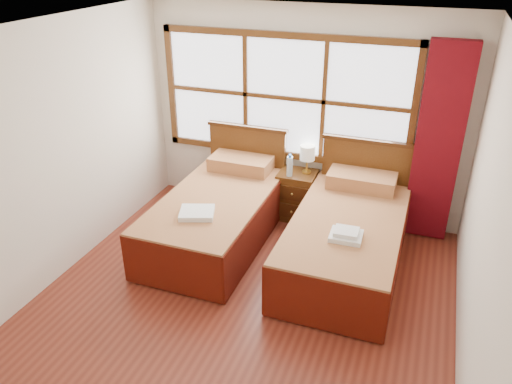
% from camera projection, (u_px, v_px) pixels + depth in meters
% --- Properties ---
extents(floor, '(4.50, 4.50, 0.00)m').
position_uv_depth(floor, '(237.00, 311.00, 4.84)').
color(floor, maroon).
rests_on(floor, ground).
extents(ceiling, '(4.50, 4.50, 0.00)m').
position_uv_depth(ceiling, '(231.00, 35.00, 3.66)').
color(ceiling, white).
rests_on(ceiling, wall_back).
extents(wall_back, '(4.00, 0.00, 4.00)m').
position_uv_depth(wall_back, '(304.00, 115.00, 6.14)').
color(wall_back, silver).
rests_on(wall_back, floor).
extents(wall_left, '(0.00, 4.50, 4.50)m').
position_uv_depth(wall_left, '(45.00, 160.00, 4.87)').
color(wall_left, silver).
rests_on(wall_left, floor).
extents(wall_right, '(0.00, 4.50, 4.50)m').
position_uv_depth(wall_right, '(488.00, 235.00, 3.64)').
color(wall_right, silver).
rests_on(wall_right, floor).
extents(window, '(3.16, 0.06, 1.56)m').
position_uv_depth(window, '(284.00, 98.00, 6.09)').
color(window, white).
rests_on(window, wall_back).
extents(curtain, '(0.50, 0.16, 2.30)m').
position_uv_depth(curtain, '(438.00, 145.00, 5.59)').
color(curtain, maroon).
rests_on(curtain, wall_back).
extents(bed_left, '(1.14, 2.20, 1.11)m').
position_uv_depth(bed_left, '(219.00, 212.00, 5.91)').
color(bed_left, '#44240E').
rests_on(bed_left, floor).
extents(bed_right, '(1.15, 2.24, 1.12)m').
position_uv_depth(bed_right, '(348.00, 236.00, 5.43)').
color(bed_right, '#44240E').
rests_on(bed_right, floor).
extents(nightstand, '(0.47, 0.46, 0.62)m').
position_uv_depth(nightstand, '(297.00, 195.00, 6.36)').
color(nightstand, '#552F12').
rests_on(nightstand, floor).
extents(towels_left, '(0.44, 0.42, 0.06)m').
position_uv_depth(towels_left, '(197.00, 213.00, 5.32)').
color(towels_left, white).
rests_on(towels_left, bed_left).
extents(towels_right, '(0.32, 0.29, 0.09)m').
position_uv_depth(towels_right, '(346.00, 235.00, 4.89)').
color(towels_right, white).
rests_on(towels_right, bed_right).
extents(lamp, '(0.18, 0.18, 0.36)m').
position_uv_depth(lamp, '(307.00, 154.00, 6.13)').
color(lamp, gold).
rests_on(lamp, nightstand).
extents(bottle_near, '(0.07, 0.07, 0.27)m').
position_uv_depth(bottle_near, '(290.00, 165.00, 6.14)').
color(bottle_near, silver).
rests_on(bottle_near, nightstand).
extents(bottle_far, '(0.07, 0.07, 0.28)m').
position_uv_depth(bottle_far, '(290.00, 166.00, 6.10)').
color(bottle_far, silver).
rests_on(bottle_far, nightstand).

